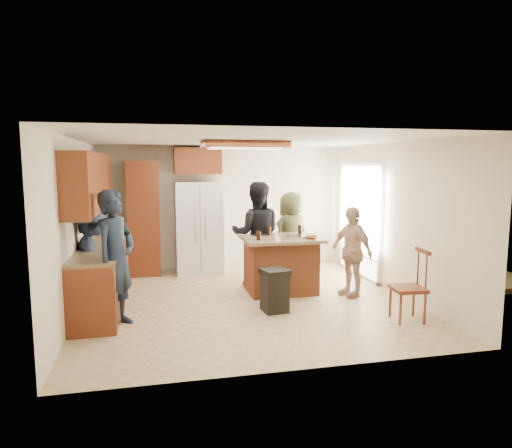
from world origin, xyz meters
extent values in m
plane|color=tan|center=(0.00, 0.00, 0.00)|extent=(5.00, 5.00, 0.00)
plane|color=white|center=(0.00, 0.00, 2.50)|extent=(5.00, 5.00, 0.00)
plane|color=beige|center=(0.00, 2.50, 1.25)|extent=(5.00, 0.00, 5.00)
plane|color=beige|center=(0.00, -2.50, 1.25)|extent=(5.00, 0.00, 5.00)
plane|color=beige|center=(-2.50, 0.00, 1.25)|extent=(0.00, 5.00, 5.00)
plane|color=beige|center=(2.50, 0.00, 1.25)|extent=(0.00, 5.00, 5.00)
cube|color=white|center=(2.48, 1.20, 1.05)|extent=(0.02, 1.60, 2.10)
cube|color=white|center=(2.46, 1.20, 1.05)|extent=(0.08, 1.72, 2.10)
cube|color=maroon|center=(0.00, 0.20, 2.44)|extent=(1.30, 0.70, 0.10)
cube|color=white|center=(0.00, 0.20, 2.38)|extent=(1.10, 0.50, 0.02)
cube|color=olive|center=(4.00, 1.20, -0.05)|extent=(3.00, 3.00, 0.10)
cube|color=#593319|center=(4.70, 1.80, 1.00)|extent=(1.40, 1.60, 2.00)
imported|color=#192233|center=(-1.91, -0.72, 0.91)|extent=(0.76, 0.82, 1.81)
imported|color=black|center=(0.35, 0.91, 0.92)|extent=(0.99, 0.72, 1.84)
imported|color=#373A22|center=(1.11, 1.31, 0.81)|extent=(0.94, 0.82, 1.63)
imported|color=tan|center=(1.71, -0.06, 0.73)|extent=(0.70, 0.96, 1.47)
imported|color=#1A2335|center=(-2.30, 0.09, 0.76)|extent=(0.71, 1.07, 1.53)
cube|color=maroon|center=(-2.20, 0.40, 0.44)|extent=(0.60, 3.00, 0.88)
cube|color=#846B4C|center=(-2.20, 0.40, 0.90)|extent=(0.64, 3.00, 0.04)
cube|color=maroon|center=(-2.33, 0.40, 1.88)|extent=(0.35, 3.00, 0.85)
cube|color=maroon|center=(-1.60, 2.20, 1.10)|extent=(0.60, 0.60, 2.20)
cube|color=maroon|center=(-0.55, 2.20, 2.20)|extent=(0.90, 0.60, 0.50)
cube|color=white|center=(-0.55, 2.12, 0.90)|extent=(0.90, 0.72, 1.80)
cube|color=gray|center=(-0.55, 1.75, 0.90)|extent=(0.01, 0.01, 1.71)
cylinder|color=silver|center=(-0.65, 1.73, 0.99)|extent=(0.02, 0.02, 0.70)
cylinder|color=silver|center=(-0.45, 1.73, 0.99)|extent=(0.02, 0.02, 0.70)
cube|color=#9E4B28|center=(0.65, 0.42, 0.44)|extent=(1.10, 0.85, 0.88)
cube|color=olive|center=(0.65, 0.42, 0.91)|extent=(1.28, 1.03, 0.05)
cube|color=silver|center=(0.90, 0.37, 0.94)|extent=(0.43, 0.34, 0.02)
imported|color=brown|center=(1.10, 0.17, 0.96)|extent=(0.26, 0.26, 0.05)
cylinder|color=black|center=(0.23, 0.20, 1.01)|extent=(0.07, 0.07, 0.15)
cylinder|color=black|center=(0.51, 0.64, 1.01)|extent=(0.07, 0.07, 0.15)
cylinder|color=black|center=(1.09, 0.72, 1.01)|extent=(0.07, 0.07, 0.15)
cube|color=black|center=(0.28, -0.59, 0.28)|extent=(0.38, 0.38, 0.55)
cube|color=black|center=(0.28, -0.59, 0.59)|extent=(0.43, 0.43, 0.08)
cube|color=maroon|center=(1.96, -1.37, 0.45)|extent=(0.46, 0.46, 0.05)
cylinder|color=maroon|center=(1.77, -1.52, 0.22)|extent=(0.04, 0.04, 0.44)
cylinder|color=maroon|center=(2.11, -1.56, 0.22)|extent=(0.04, 0.04, 0.44)
cylinder|color=maroon|center=(1.81, -1.18, 0.22)|extent=(0.04, 0.04, 0.44)
cylinder|color=maroon|center=(2.15, -1.22, 0.22)|extent=(0.04, 0.04, 0.44)
cube|color=maroon|center=(2.15, -1.39, 0.97)|extent=(0.08, 0.40, 0.05)
cylinder|color=maroon|center=(2.14, -1.51, 0.72)|extent=(0.03, 0.03, 0.50)
cylinder|color=maroon|center=(2.16, -1.27, 0.72)|extent=(0.03, 0.03, 0.50)
camera|label=1|loc=(-1.39, -6.83, 2.14)|focal=32.00mm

